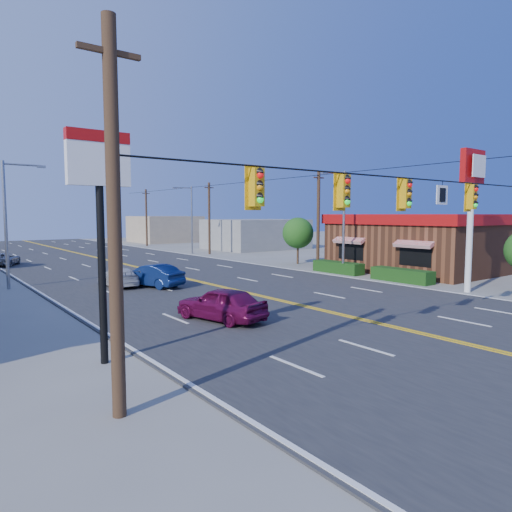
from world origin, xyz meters
TOP-DOWN VIEW (x-y plane):
  - ground at (0.00, 0.00)m, footprint 160.00×160.00m
  - road at (0.00, 20.00)m, footprint 20.00×120.00m
  - signal_span at (-0.12, 0.00)m, footprint 24.32×0.34m
  - kfc at (19.90, 12.00)m, footprint 16.30×12.40m
  - kfc_pylon at (11.00, 4.00)m, footprint 2.20×0.36m
  - pizza_hut_sign at (-11.00, 4.00)m, footprint 1.90×0.30m
  - streetlight_se at (10.79, 14.00)m, footprint 2.55×0.25m
  - streetlight_ne at (10.79, 38.00)m, footprint 2.55×0.25m
  - streetlight_sw at (-10.79, 22.00)m, footprint 2.55×0.25m
  - utility_pole_near at (12.20, 18.00)m, footprint 0.28×0.28m
  - utility_pole_mid at (12.20, 36.00)m, footprint 0.28×0.28m
  - utility_pole_far at (12.20, 54.00)m, footprint 0.28×0.28m
  - tree_kfc_rear at (13.50, 22.00)m, footprint 2.94×2.94m
  - bld_east_mid at (22.00, 40.00)m, footprint 12.00×10.00m
  - bld_east_far at (19.00, 62.00)m, footprint 10.00×10.00m
  - car_magenta at (-5.01, 6.54)m, footprint 2.77×4.63m
  - car_blue at (-3.54, 17.05)m, footprint 2.98×4.66m
  - car_white at (-5.19, 18.57)m, footprint 1.77×4.18m
  - car_silver at (-9.18, 36.42)m, footprint 3.48×4.61m

SIDE VIEW (x-z plane):
  - ground at x=0.00m, z-range 0.00..0.00m
  - road at x=0.00m, z-range 0.00..0.06m
  - car_silver at x=-9.18m, z-range 0.00..1.16m
  - car_white at x=-5.19m, z-range 0.00..1.20m
  - car_blue at x=-3.54m, z-range 0.00..1.45m
  - car_magenta at x=-5.01m, z-range 0.00..1.47m
  - bld_east_mid at x=22.00m, z-range 0.00..4.00m
  - bld_east_far at x=19.00m, z-range 0.00..4.40m
  - kfc at x=19.90m, z-range 0.03..4.73m
  - tree_kfc_rear at x=13.50m, z-range 0.73..5.14m
  - utility_pole_near at x=12.20m, z-range 0.00..8.40m
  - utility_pole_mid at x=12.20m, z-range 0.00..8.40m
  - utility_pole_far at x=12.20m, z-range 0.00..8.40m
  - streetlight_se at x=10.79m, z-range 0.51..8.51m
  - streetlight_ne at x=10.79m, z-range 0.51..8.51m
  - streetlight_sw at x=-10.79m, z-range 0.51..8.51m
  - signal_span at x=-0.12m, z-range 0.39..9.39m
  - pizza_hut_sign at x=-11.00m, z-range 1.76..8.61m
  - kfc_pylon at x=11.00m, z-range 1.79..10.29m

